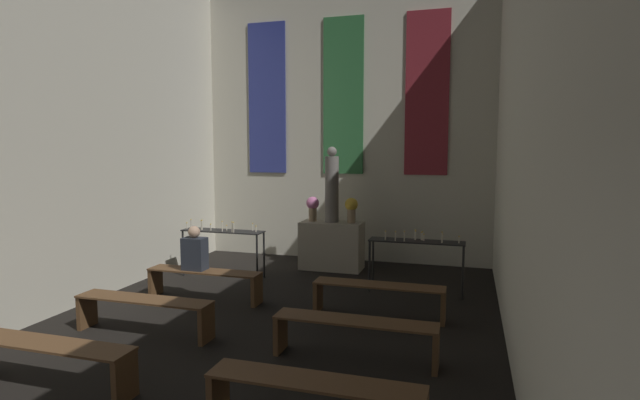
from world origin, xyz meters
The scene contains 16 objects.
wall_back centered at (0.00, 9.54, 2.90)m, with size 6.34×0.16×5.74m.
wall_left centered at (-3.11, 4.74, 2.87)m, with size 0.12×9.72×5.74m.
wall_right centered at (3.11, 4.74, 2.87)m, with size 0.12×9.72×5.74m.
altar centered at (0.00, 8.59, 0.47)m, with size 1.21×0.60×0.94m.
statue centered at (0.00, 8.59, 1.62)m, with size 0.27×0.27×1.47m.
flower_vase_left centered at (-0.39, 8.59, 1.23)m, with size 0.25×0.25×0.49m.
flower_vase_right centered at (0.39, 8.59, 1.23)m, with size 0.25×0.25×0.49m.
candle_rack_left centered at (-1.76, 7.42, 0.75)m, with size 1.55×0.37×1.07m.
candle_rack_right centered at (1.76, 7.42, 0.75)m, with size 1.55×0.37×1.06m.
pew_second_left centered at (-1.38, 3.03, 0.34)m, with size 1.85×0.36×0.47m.
pew_second_right centered at (1.38, 3.03, 0.34)m, with size 1.85×0.36×0.47m.
pew_third_left centered at (-1.38, 4.55, 0.34)m, with size 1.85×0.36×0.47m.
pew_third_right centered at (1.38, 4.55, 0.34)m, with size 1.85×0.36×0.47m.
pew_back_left centered at (-1.38, 6.06, 0.34)m, with size 1.85×0.36×0.47m.
pew_back_right centered at (1.38, 6.06, 0.34)m, with size 1.85×0.36×0.47m.
person_seated centered at (-1.54, 6.06, 0.77)m, with size 0.36×0.24×0.69m.
Camera 1 is at (2.56, -0.73, 2.39)m, focal length 28.00 mm.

